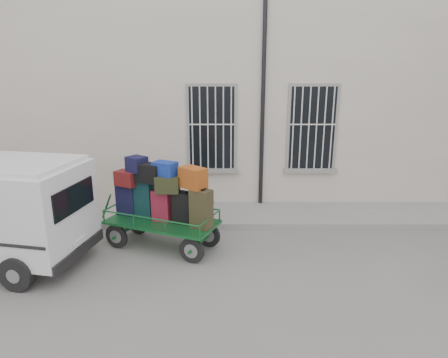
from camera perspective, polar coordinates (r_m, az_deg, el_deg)
ground at (r=8.62m, az=0.49°, el=-10.80°), size 80.00×80.00×0.00m
building at (r=13.23m, az=0.32°, el=12.10°), size 24.00×5.15×6.00m
sidewalk at (r=10.60m, az=0.39°, el=-5.10°), size 24.00×1.70×0.15m
luggage_cart at (r=8.69m, az=-8.99°, el=-3.09°), size 2.82×1.91×1.99m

